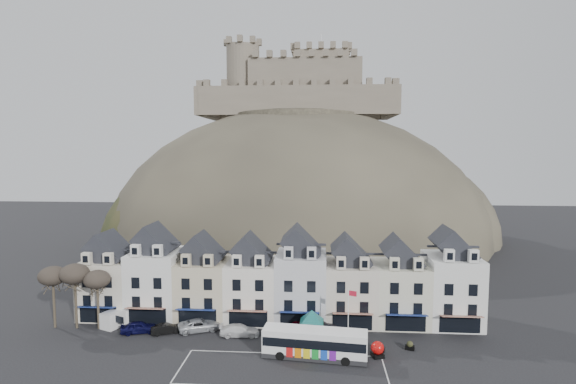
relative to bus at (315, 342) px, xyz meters
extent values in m
plane|color=black|center=(-5.45, -4.17, -1.83)|extent=(300.00, 300.00, 0.00)
cube|color=silver|center=(-3.45, -2.92, -1.83)|extent=(22.00, 7.50, 0.01)
cube|color=beige|center=(-29.25, 11.83, 2.17)|extent=(6.80, 8.00, 8.00)
cube|color=black|center=(-29.25, 11.83, 7.37)|extent=(6.80, 5.76, 2.80)
cube|color=beige|center=(-30.74, 8.23, 7.07)|extent=(1.20, 0.80, 1.60)
cube|color=beige|center=(-27.75, 8.23, 7.07)|extent=(1.20, 0.80, 1.60)
cube|color=black|center=(-29.25, 7.80, -0.53)|extent=(5.10, 0.06, 2.20)
cube|color=navy|center=(-29.25, 7.13, 0.77)|extent=(5.10, 1.29, 0.43)
cube|color=white|center=(-22.45, 11.83, 2.77)|extent=(6.80, 8.00, 9.20)
cube|color=black|center=(-22.45, 11.83, 8.57)|extent=(6.80, 5.76, 2.80)
cube|color=white|center=(-23.94, 8.23, 8.27)|extent=(1.20, 0.80, 1.60)
cube|color=white|center=(-20.95, 8.23, 8.27)|extent=(1.20, 0.80, 1.60)
cube|color=black|center=(-22.45, 7.80, -0.53)|extent=(5.10, 0.06, 2.20)
cube|color=maroon|center=(-22.45, 7.13, 0.77)|extent=(5.10, 1.29, 0.43)
cube|color=beige|center=(-15.65, 11.83, 2.17)|extent=(6.80, 8.00, 8.00)
cube|color=black|center=(-15.65, 11.83, 7.37)|extent=(6.80, 5.76, 2.80)
cube|color=beige|center=(-17.14, 8.23, 7.07)|extent=(1.20, 0.80, 1.60)
cube|color=beige|center=(-14.15, 8.23, 7.07)|extent=(1.20, 0.80, 1.60)
cube|color=black|center=(-15.65, 7.80, -0.53)|extent=(5.10, 0.06, 2.20)
cube|color=navy|center=(-15.65, 7.13, 0.77)|extent=(5.10, 1.29, 0.43)
cube|color=white|center=(-8.85, 11.83, 2.17)|extent=(6.80, 8.00, 8.00)
cube|color=black|center=(-8.85, 11.83, 7.37)|extent=(6.80, 5.76, 2.80)
cube|color=white|center=(-10.34, 8.23, 7.07)|extent=(1.20, 0.80, 1.60)
cube|color=white|center=(-7.35, 8.23, 7.07)|extent=(1.20, 0.80, 1.60)
cube|color=black|center=(-8.85, 7.80, -0.53)|extent=(5.10, 0.06, 2.20)
cube|color=maroon|center=(-8.85, 7.13, 0.77)|extent=(5.10, 1.29, 0.43)
cube|color=silver|center=(-2.05, 11.83, 2.77)|extent=(6.80, 8.00, 9.20)
cube|color=black|center=(-2.05, 11.83, 8.57)|extent=(6.80, 5.76, 2.80)
cube|color=silver|center=(-3.54, 8.23, 8.27)|extent=(1.20, 0.80, 1.60)
cube|color=silver|center=(-0.55, 8.23, 8.27)|extent=(1.20, 0.80, 1.60)
cube|color=black|center=(-2.05, 7.80, -0.53)|extent=(5.10, 0.06, 2.20)
cube|color=navy|center=(-2.05, 7.13, 0.77)|extent=(5.10, 1.29, 0.43)
cube|color=beige|center=(4.75, 11.83, 2.17)|extent=(6.80, 8.00, 8.00)
cube|color=black|center=(4.75, 11.83, 7.37)|extent=(6.80, 5.76, 2.80)
cube|color=beige|center=(3.26, 8.23, 7.07)|extent=(1.20, 0.80, 1.60)
cube|color=beige|center=(6.25, 8.23, 7.07)|extent=(1.20, 0.80, 1.60)
cube|color=black|center=(4.75, 7.80, -0.53)|extent=(5.10, 0.06, 2.20)
cube|color=maroon|center=(4.75, 7.13, 0.77)|extent=(5.10, 1.29, 0.43)
cube|color=beige|center=(11.55, 11.83, 2.17)|extent=(6.80, 8.00, 8.00)
cube|color=black|center=(11.55, 11.83, 7.37)|extent=(6.80, 5.76, 2.80)
cube|color=beige|center=(10.06, 8.23, 7.07)|extent=(1.20, 0.80, 1.60)
cube|color=beige|center=(13.05, 8.23, 7.07)|extent=(1.20, 0.80, 1.60)
cube|color=black|center=(11.55, 7.80, -0.53)|extent=(5.10, 0.06, 2.20)
cube|color=navy|center=(11.55, 7.13, 0.77)|extent=(5.10, 1.29, 0.43)
cube|color=white|center=(18.35, 11.83, 2.77)|extent=(6.80, 8.00, 9.20)
cube|color=black|center=(18.35, 11.83, 8.57)|extent=(6.80, 5.76, 2.80)
cube|color=white|center=(16.86, 8.23, 8.27)|extent=(1.20, 0.80, 1.60)
cube|color=white|center=(19.85, 8.23, 8.27)|extent=(1.20, 0.80, 1.60)
cube|color=black|center=(18.35, 7.80, -0.53)|extent=(5.10, 0.06, 2.20)
cube|color=maroon|center=(18.35, 7.13, 0.77)|extent=(5.10, 1.29, 0.43)
ellipsoid|color=#363229|center=(-5.45, 65.83, -1.83)|extent=(96.00, 76.00, 68.00)
ellipsoid|color=#253018|center=(-27.45, 59.83, -1.83)|extent=(52.00, 44.00, 42.00)
ellipsoid|color=#363229|center=(18.55, 69.83, -1.83)|extent=(56.00, 48.00, 46.00)
ellipsoid|color=#253018|center=(-9.45, 51.83, -1.83)|extent=(40.00, 28.00, 28.00)
ellipsoid|color=#363229|center=(4.55, 53.83, -1.83)|extent=(36.00, 28.00, 24.00)
cylinder|color=#363229|center=(-5.45, 65.83, 29.17)|extent=(30.00, 30.00, 3.00)
cube|color=#6B6152|center=(-5.45, 61.83, 33.67)|extent=(48.00, 2.20, 7.00)
cube|color=#6B6152|center=(-5.45, 81.83, 33.67)|extent=(48.00, 2.20, 7.00)
cube|color=#6B6152|center=(-29.45, 71.83, 33.67)|extent=(2.20, 22.00, 7.00)
cube|color=#6B6152|center=(18.55, 71.83, 33.67)|extent=(2.20, 22.00, 7.00)
cube|color=#6B6152|center=(-3.45, 71.83, 39.17)|extent=(28.00, 18.00, 10.00)
cube|color=#6B6152|center=(0.55, 73.83, 40.67)|extent=(14.00, 12.00, 13.00)
cylinder|color=#6B6152|center=(-19.45, 67.83, 39.17)|extent=(8.40, 8.40, 18.00)
cylinder|color=silver|center=(0.55, 73.83, 49.67)|extent=(0.16, 0.16, 5.00)
cylinder|color=#3D3327|center=(-34.45, 6.33, 1.04)|extent=(0.32, 0.32, 5.74)
ellipsoid|color=#383028|center=(-34.45, 6.33, 5.14)|extent=(3.61, 3.61, 2.54)
cylinder|color=#3D3327|center=(-31.45, 6.33, 1.18)|extent=(0.32, 0.32, 6.02)
ellipsoid|color=#383028|center=(-31.45, 6.33, 5.48)|extent=(3.78, 3.78, 2.67)
cylinder|color=#3D3327|center=(-28.45, 6.33, 0.90)|extent=(0.32, 0.32, 5.46)
ellipsoid|color=#383028|center=(-28.45, 6.33, 4.80)|extent=(3.43, 3.43, 2.42)
cube|color=#262628|center=(0.00, 0.00, -1.46)|extent=(11.94, 3.97, 0.53)
cube|color=white|center=(0.00, 0.00, 0.10)|extent=(11.94, 3.91, 2.68)
cube|color=black|center=(0.00, 0.00, 0.25)|extent=(11.71, 3.97, 1.01)
cube|color=white|center=(0.00, 0.00, 1.31)|extent=(11.69, 3.78, 0.27)
cube|color=orange|center=(5.77, -0.63, 1.13)|extent=(0.20, 1.28, 0.30)
cylinder|color=black|center=(3.37, -1.58, -1.35)|extent=(1.05, 0.45, 1.02)
cylinder|color=black|center=(3.63, 0.82, -1.35)|extent=(1.05, 0.45, 1.02)
cylinder|color=black|center=(-3.86, -0.79, -1.35)|extent=(1.05, 0.45, 1.02)
cylinder|color=black|center=(-3.60, 1.60, -1.35)|extent=(1.05, 0.45, 1.02)
cube|color=black|center=(-1.63, 6.17, -0.76)|extent=(0.14, 0.14, 2.14)
cube|color=black|center=(0.77, 6.13, -0.76)|extent=(0.14, 0.14, 2.14)
cube|color=black|center=(-1.67, 3.76, -0.76)|extent=(0.14, 0.14, 2.14)
cube|color=black|center=(0.74, 3.73, -0.76)|extent=(0.14, 0.14, 2.14)
cube|color=black|center=(-0.45, 4.95, 0.31)|extent=(2.98, 2.98, 0.11)
cone|color=#145A5B|center=(-0.45, 4.95, 1.11)|extent=(5.89, 5.89, 1.60)
cube|color=black|center=(7.10, 0.68, -1.59)|extent=(1.55, 1.55, 0.47)
sphere|color=#C00C0A|center=(7.10, 0.68, -0.74)|extent=(1.47, 1.47, 1.47)
cylinder|color=silver|center=(3.92, 3.03, 1.76)|extent=(0.11, 0.11, 7.18)
cube|color=red|center=(4.37, 2.84, 4.81)|extent=(0.92, 0.42, 0.63)
cube|color=white|center=(-26.42, 7.83, -0.78)|extent=(3.67, 5.03, 2.10)
cube|color=black|center=(-26.42, 7.83, -0.38)|extent=(1.78, 0.83, 0.90)
cube|color=black|center=(11.14, 2.83, -1.57)|extent=(1.17, 0.84, 0.53)
sphere|color=#253018|center=(11.14, 2.83, -1.14)|extent=(0.74, 0.74, 0.74)
cube|color=black|center=(7.55, 2.16, -1.55)|extent=(1.21, 0.83, 0.55)
sphere|color=#253018|center=(7.55, 2.16, -1.11)|extent=(0.77, 0.77, 0.77)
imported|color=#0A0A36|center=(-22.62, 5.33, -1.06)|extent=(4.85, 3.03, 1.54)
imported|color=black|center=(-19.00, 5.39, -1.19)|extent=(4.10, 2.83, 1.28)
imported|color=silver|center=(-15.05, 6.57, -1.07)|extent=(5.91, 4.43, 1.51)
imported|color=white|center=(-9.55, 5.33, -1.10)|extent=(5.15, 2.44, 1.45)
imported|color=#650514|center=(-1.90, 7.83, -1.21)|extent=(3.77, 1.91, 1.23)
imported|color=black|center=(0.55, 7.79, -1.11)|extent=(4.61, 2.64, 1.44)
camera|label=1|loc=(0.43, -48.84, 21.61)|focal=28.00mm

